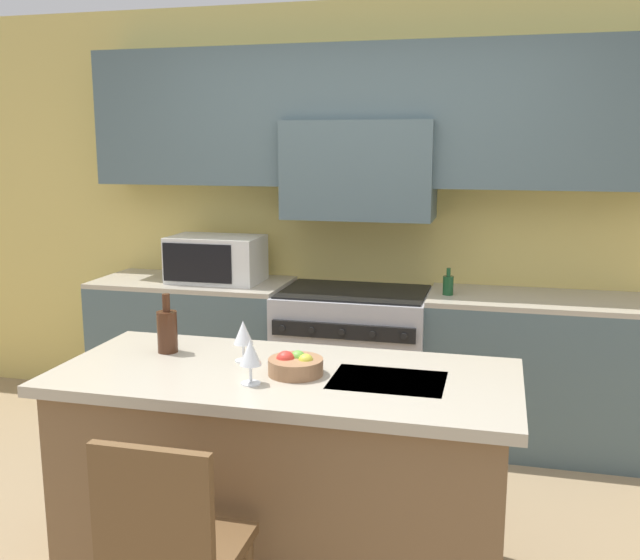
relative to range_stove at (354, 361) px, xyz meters
The scene contains 11 objects.
back_cabinetry 1.17m from the range_stove, 90.00° to the left, with size 10.00×0.46×2.70m.
back_counter 0.02m from the range_stove, 90.00° to the left, with size 3.47×0.62×0.92m.
range_stove is the anchor object (origin of this frame).
microwave 1.11m from the range_stove, behind, with size 0.59×0.38×0.30m.
kitchen_island 1.63m from the range_stove, 88.34° to the right, with size 1.86×0.83×0.91m.
island_chair 2.35m from the range_stove, 93.13° to the right, with size 0.42×0.40×0.92m.
wine_bottle 1.68m from the range_stove, 109.59° to the right, with size 0.09×0.09×0.26m.
wine_glass_near 1.90m from the range_stove, 91.08° to the right, with size 0.08×0.08×0.18m.
wine_glass_far 1.65m from the range_stove, 95.97° to the right, with size 0.08×0.08×0.18m.
fruit_bowl 1.73m from the range_stove, 86.64° to the right, with size 0.22×0.22×0.09m.
oil_bottle_on_counter 0.78m from the range_stove, ahead, with size 0.06×0.06×0.16m.
Camera 1 is at (0.86, -2.66, 1.81)m, focal length 40.00 mm.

